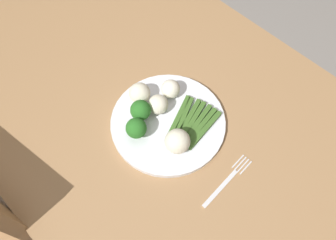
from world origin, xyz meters
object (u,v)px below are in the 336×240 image
plate (168,122)px  cauliflower_right (177,141)px  cauliflower_near_fork (140,93)px  asparagus_bundle (192,122)px  dining_table (159,125)px  fork (227,181)px  cauliflower_near_center (158,104)px  broccoli_left (141,110)px  broccoli_front (136,128)px  cauliflower_back_right (170,89)px

plate → cauliflower_right: (0.07, -0.03, 0.04)m
cauliflower_right → cauliflower_near_fork: (-0.17, 0.03, -0.00)m
cauliflower_near_fork → cauliflower_right: bearing=-9.5°
asparagus_bundle → cauliflower_near_fork: bearing=90.8°
dining_table → cauliflower_near_fork: bearing=-152.2°
dining_table → fork: (0.26, -0.02, 0.10)m
fork → asparagus_bundle: bearing=71.9°
cauliflower_right → fork: 0.15m
cauliflower_right → cauliflower_near_center: size_ratio=1.19×
asparagus_bundle → cauliflower_near_fork: 0.16m
cauliflower_right → cauliflower_near_fork: cauliflower_right is taller
dining_table → plate: 0.12m
fork → broccoli_left: bearing=95.5°
broccoli_front → cauliflower_near_fork: (-0.07, 0.08, -0.01)m
cauliflower_near_fork → cauliflower_back_right: bearing=57.4°
cauliflower_back_right → cauliflower_near_fork: cauliflower_near_fork is taller
asparagus_bundle → dining_table: bearing=85.7°
fork → broccoli_front: bearing=106.0°
cauliflower_near_center → dining_table: bearing=137.7°
cauliflower_near_fork → dining_table: bearing=27.8°
plate → cauliflower_right: bearing=-26.9°
broccoli_front → fork: (0.23, 0.08, -0.05)m
cauliflower_near_fork → broccoli_front: bearing=-45.8°
broccoli_left → cauliflower_near_fork: bearing=141.2°
dining_table → cauliflower_near_fork: 0.15m
plate → cauliflower_near_center: (-0.04, 0.01, 0.03)m
dining_table → cauliflower_right: size_ratio=21.82×
cauliflower_back_right → fork: (0.26, -0.07, -0.04)m
cauliflower_back_right → cauliflower_right: bearing=-38.0°
broccoli_front → fork: size_ratio=0.38×
broccoli_front → broccoli_left: same height
cauliflower_right → cauliflower_near_fork: size_ratio=1.10×
plate → cauliflower_near_fork: 0.11m
dining_table → broccoli_front: 0.19m
cauliflower_near_center → cauliflower_near_fork: cauliflower_near_fork is taller
plate → cauliflower_near_fork: cauliflower_near_fork is taller
broccoli_front → fork: bearing=18.0°
asparagus_bundle → fork: (0.16, -0.05, -0.02)m
plate → asparagus_bundle: (0.05, 0.04, 0.01)m
broccoli_left → cauliflower_near_fork: size_ratio=1.14×
dining_table → cauliflower_near_center: bearing=-42.3°
plate → broccoli_left: 0.08m
broccoli_left → asparagus_bundle: bearing=38.4°
asparagus_bundle → cauliflower_right: (0.02, -0.07, 0.02)m
plate → cauliflower_near_center: size_ratio=5.71×
dining_table → cauliflower_right: 0.20m
asparagus_bundle → fork: bearing=-122.5°
cauliflower_near_center → fork: cauliflower_near_center is taller
cauliflower_back_right → dining_table: bearing=-88.7°
plate → broccoli_front: 0.10m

